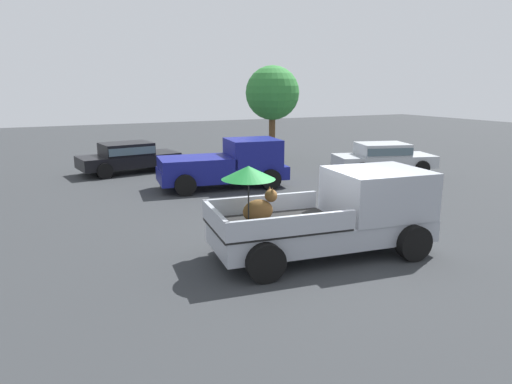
{
  "coord_description": "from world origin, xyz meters",
  "views": [
    {
      "loc": [
        -5.76,
        -8.36,
        3.79
      ],
      "look_at": [
        -0.64,
        2.13,
        1.1
      ],
      "focal_mm": 32.47,
      "sensor_mm": 36.0,
      "label": 1
    }
  ],
  "objects": [
    {
      "name": "parked_sedan_far",
      "position": [
        -1.94,
        12.43,
        0.74
      ],
      "size": [
        4.5,
        2.43,
        1.33
      ],
      "rotation": [
        0.0,
        0.0,
        0.14
      ],
      "color": "black",
      "rests_on": "ground"
    },
    {
      "name": "ground_plane",
      "position": [
        0.0,
        0.0,
        0.0
      ],
      "size": [
        80.0,
        80.0,
        0.0
      ],
      "primitive_type": "plane",
      "color": "#2D3033"
    },
    {
      "name": "parked_sedan_near",
      "position": [
        8.13,
        7.33,
        0.74
      ],
      "size": [
        4.62,
        2.91,
        1.33
      ],
      "rotation": [
        0.0,
        0.0,
        -0.29
      ],
      "color": "black",
      "rests_on": "ground"
    },
    {
      "name": "pickup_truck_main",
      "position": [
        0.41,
        -0.05,
        0.96
      ],
      "size": [
        5.23,
        2.73,
        2.18
      ],
      "rotation": [
        0.0,
        0.0,
        -0.12
      ],
      "color": "black",
      "rests_on": "ground"
    },
    {
      "name": "pickup_truck_red",
      "position": [
        0.88,
        7.68,
        0.87
      ],
      "size": [
        4.99,
        2.66,
        1.8
      ],
      "rotation": [
        0.0,
        0.0,
        -0.13
      ],
      "color": "black",
      "rests_on": "ground"
    },
    {
      "name": "tree_by_lot",
      "position": [
        5.19,
        12.24,
        3.41
      ],
      "size": [
        2.65,
        2.65,
        4.76
      ],
      "color": "brown",
      "rests_on": "ground"
    }
  ]
}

